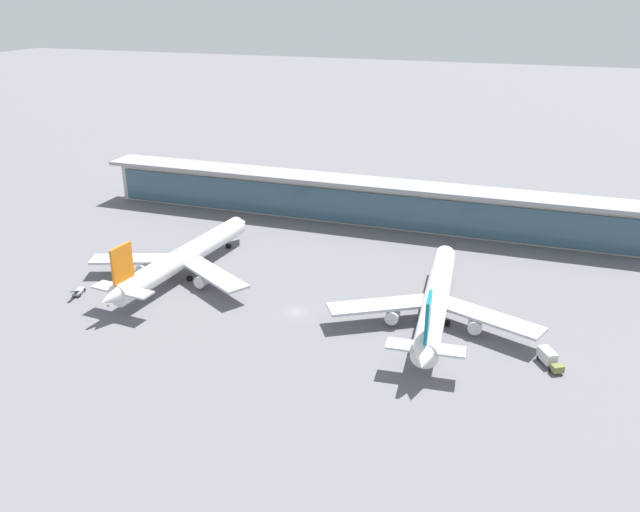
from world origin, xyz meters
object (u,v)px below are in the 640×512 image
airliner_left_stand (182,258)px  safety_cone_alpha (108,305)px  service_truck_under_wing_grey (78,292)px  service_truck_near_nose_olive (549,358)px  airliner_centre_stand (436,300)px  service_truck_mid_apron_yellow (144,267)px

airliner_left_stand → safety_cone_alpha: (-8.68, -21.96, -5.13)m
service_truck_under_wing_grey → safety_cone_alpha: size_ratio=9.86×
service_truck_near_nose_olive → airliner_centre_stand: bearing=155.8°
airliner_left_stand → airliner_centre_stand: bearing=-2.7°
service_truck_near_nose_olive → service_truck_under_wing_grey: 115.74m
airliner_centre_stand → safety_cone_alpha: 80.71m
service_truck_mid_apron_yellow → airliner_centre_stand: bearing=-2.5°
airliner_centre_stand → safety_cone_alpha: (-78.34, -18.73, -5.13)m
airliner_left_stand → service_truck_near_nose_olive: (95.73, -14.97, -3.76)m
service_truck_mid_apron_yellow → safety_cone_alpha: 22.67m
service_truck_under_wing_grey → service_truck_mid_apron_yellow: 20.44m
airliner_left_stand → service_truck_under_wing_grey: airliner_left_stand is taller
service_truck_near_nose_olive → service_truck_under_wing_grey: size_ratio=1.08×
service_truck_near_nose_olive → safety_cone_alpha: size_ratio=10.61×
airliner_left_stand → service_truck_mid_apron_yellow: airliner_left_stand is taller
airliner_left_stand → service_truck_mid_apron_yellow: (-12.77, 0.32, -4.57)m
airliner_left_stand → service_truck_mid_apron_yellow: size_ratio=19.71×
service_truck_under_wing_grey → safety_cone_alpha: service_truck_under_wing_grey is taller
airliner_centre_stand → safety_cone_alpha: bearing=-166.6°
service_truck_mid_apron_yellow → safety_cone_alpha: bearing=-79.6°
airliner_centre_stand → safety_cone_alpha: size_ratio=92.86×
service_truck_under_wing_grey → service_truck_mid_apron_yellow: size_ratio=2.09×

